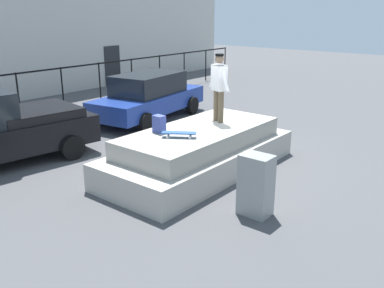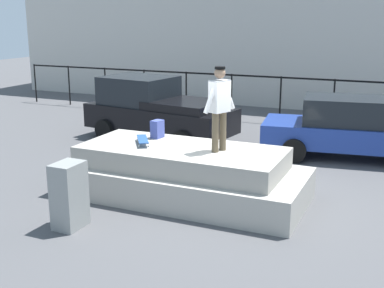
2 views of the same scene
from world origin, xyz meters
TOP-DOWN VIEW (x-y plane):
  - ground_plane at (0.00, 0.00)m, footprint 60.00×60.00m
  - concrete_ledge at (-0.91, -0.32)m, footprint 5.19×2.30m
  - skateboarder at (-0.10, -0.28)m, footprint 0.41×0.83m
  - skateboard at (-1.79, -0.41)m, footprint 0.60×0.75m
  - backpack at (-1.77, 0.21)m, footprint 0.24×0.30m
  - car_black_pickup_near at (-3.82, 3.98)m, footprint 4.84×2.61m
  - car_blue_sedan_mid at (2.00, 4.27)m, footprint 4.96×2.57m
  - utility_box at (-2.08, -2.59)m, footprint 0.44×0.60m
  - fence_row at (-0.00, 7.93)m, footprint 24.06×0.06m
  - warehouse_building at (0.00, 15.12)m, footprint 30.09×9.19m

SIDE VIEW (x-z plane):
  - ground_plane at x=0.00m, z-range 0.00..0.00m
  - concrete_ledge at x=-0.91m, z-range -0.05..1.03m
  - utility_box at x=-2.08m, z-range 0.00..1.21m
  - car_blue_sedan_mid at x=2.00m, z-range 0.02..1.66m
  - car_black_pickup_near at x=-3.82m, z-range -0.01..1.90m
  - fence_row at x=0.00m, z-range 0.32..1.99m
  - skateboard at x=-1.79m, z-range 1.12..1.24m
  - backpack at x=-1.77m, z-range 1.08..1.48m
  - skateboarder at x=-0.10m, z-range 1.20..2.90m
  - warehouse_building at x=0.00m, z-range 0.01..6.36m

